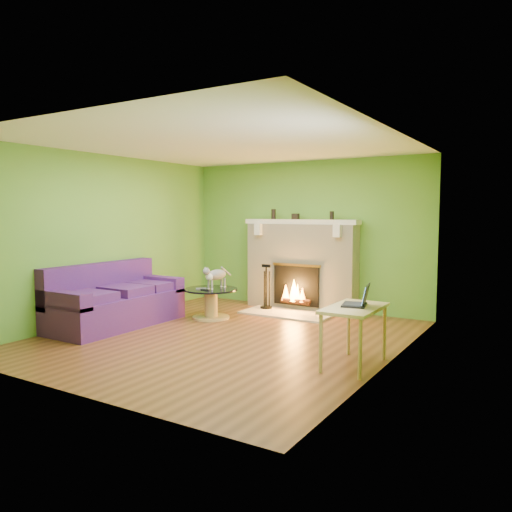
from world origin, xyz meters
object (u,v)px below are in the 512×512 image
(desk, at_px, (354,314))
(cat, at_px, (217,277))
(sofa, at_px, (114,302))
(coffee_table, at_px, (211,301))

(desk, distance_m, cat, 3.04)
(sofa, bearing_deg, cat, 49.37)
(sofa, height_order, coffee_table, sofa)
(coffee_table, relative_size, desk, 0.94)
(sofa, xyz_separation_m, coffee_table, (0.96, 1.16, -0.08))
(desk, relative_size, cat, 1.54)
(sofa, bearing_deg, coffee_table, 50.44)
(coffee_table, bearing_deg, sofa, -129.56)
(sofa, height_order, desk, sofa)
(desk, bearing_deg, coffee_table, 157.16)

